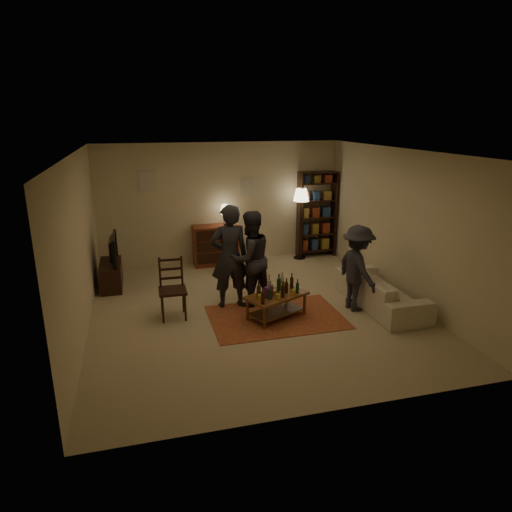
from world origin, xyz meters
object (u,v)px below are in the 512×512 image
object	(u,v)px
dining_chair	(172,286)
person_right	(250,259)
bookshelf	(317,213)
floor_lamp	(301,200)
coffee_table	(276,297)
person_by_sofa	(357,268)
dresser	(216,244)
tv_stand	(111,268)
sofa	(381,290)
person_left	(229,257)

from	to	relation	value
dining_chair	person_right	xyz separation A→B (m)	(1.38, 0.18, 0.30)
bookshelf	person_right	size ratio (longest dim) A/B	1.19
floor_lamp	person_right	bearing A→B (deg)	-127.40
coffee_table	person_by_sofa	bearing A→B (deg)	-0.26
dresser	coffee_table	bearing A→B (deg)	-81.80
tv_stand	bookshelf	bearing A→B (deg)	11.80
floor_lamp	person_right	distance (m)	3.03
bookshelf	floor_lamp	distance (m)	0.60
bookshelf	sofa	bearing A→B (deg)	-90.82
bookshelf	floor_lamp	size ratio (longest dim) A/B	1.22
bookshelf	floor_lamp	xyz separation A→B (m)	(-0.45, -0.13, 0.37)
tv_stand	floor_lamp	world-z (taller)	floor_lamp
person_by_sofa	floor_lamp	bearing A→B (deg)	-7.70
dining_chair	sofa	distance (m)	3.64
tv_stand	floor_lamp	size ratio (longest dim) A/B	0.64
bookshelf	person_by_sofa	distance (m)	3.25
person_left	person_by_sofa	bearing A→B (deg)	159.65
bookshelf	person_by_sofa	size ratio (longest dim) A/B	1.35
coffee_table	bookshelf	xyz separation A→B (m)	(1.99, 3.19, 0.65)
person_left	bookshelf	bearing A→B (deg)	-138.25
dining_chair	floor_lamp	xyz separation A→B (m)	(3.19, 2.55, 0.86)
coffee_table	dining_chair	xyz separation A→B (m)	(-1.65, 0.51, 0.17)
person_left	person_right	xyz separation A→B (m)	(0.37, -0.00, -0.07)
person_right	person_by_sofa	world-z (taller)	person_right
dresser	person_right	distance (m)	2.47
coffee_table	floor_lamp	size ratio (longest dim) A/B	0.70
dining_chair	floor_lamp	size ratio (longest dim) A/B	0.62
tv_stand	person_left	size ratio (longest dim) A/B	0.58
dining_chair	tv_stand	world-z (taller)	tv_stand
person_left	person_right	bearing A→B (deg)	178.04
dining_chair	dresser	bearing A→B (deg)	66.18
person_left	person_right	distance (m)	0.37
dining_chair	sofa	bearing A→B (deg)	-7.04
sofa	coffee_table	bearing A→B (deg)	90.25
dining_chair	dresser	size ratio (longest dim) A/B	0.76
dining_chair	dresser	xyz separation A→B (m)	(1.20, 2.61, -0.07)
coffee_table	dining_chair	size ratio (longest dim) A/B	1.11
dresser	sofa	xyz separation A→B (m)	(2.39, -3.11, -0.17)
person_right	person_by_sofa	distance (m)	1.85
tv_stand	coffee_table	bearing A→B (deg)	-39.26
floor_lamp	sofa	bearing A→B (deg)	-82.46
bookshelf	person_by_sofa	world-z (taller)	bookshelf
floor_lamp	sofa	xyz separation A→B (m)	(0.40, -3.05, -1.10)
bookshelf	person_right	distance (m)	3.37
bookshelf	floor_lamp	bearing A→B (deg)	-163.87
coffee_table	bookshelf	bearing A→B (deg)	58.06
tv_stand	sofa	distance (m)	5.14
floor_lamp	person_left	world-z (taller)	person_left
coffee_table	bookshelf	size ratio (longest dim) A/B	0.57
sofa	person_by_sofa	world-z (taller)	person_by_sofa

